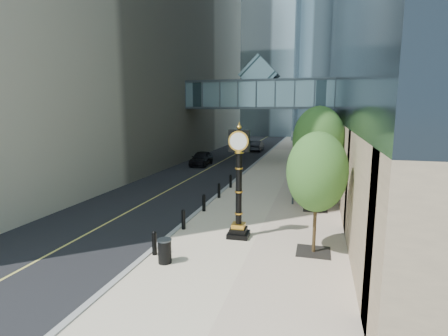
{
  "coord_description": "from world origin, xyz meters",
  "views": [
    {
      "loc": [
        3.61,
        -11.33,
        5.99
      ],
      "look_at": [
        -1.0,
        5.61,
        2.99
      ],
      "focal_mm": 28.0,
      "sensor_mm": 36.0,
      "label": 1
    }
  ],
  "objects_px": {
    "pedestrian": "(317,182)",
    "trash_bin": "(165,252)",
    "car_near": "(201,158)",
    "car_far": "(256,146)",
    "street_clock": "(239,190)"
  },
  "relations": [
    {
      "from": "pedestrian",
      "to": "car_far",
      "type": "bearing_deg",
      "value": -81.98
    },
    {
      "from": "street_clock",
      "to": "pedestrian",
      "type": "height_order",
      "value": "street_clock"
    },
    {
      "from": "car_far",
      "to": "pedestrian",
      "type": "bearing_deg",
      "value": 108.93
    },
    {
      "from": "trash_bin",
      "to": "pedestrian",
      "type": "relative_size",
      "value": 0.48
    },
    {
      "from": "street_clock",
      "to": "pedestrian",
      "type": "xyz_separation_m",
      "value": [
        3.49,
        9.09,
        -1.33
      ]
    },
    {
      "from": "street_clock",
      "to": "car_far",
      "type": "xyz_separation_m",
      "value": [
        -5.03,
        33.48,
        -1.55
      ]
    },
    {
      "from": "street_clock",
      "to": "trash_bin",
      "type": "distance_m",
      "value": 4.47
    },
    {
      "from": "pedestrian",
      "to": "car_near",
      "type": "xyz_separation_m",
      "value": [
        -12.03,
        10.54,
        -0.22
      ]
    },
    {
      "from": "trash_bin",
      "to": "pedestrian",
      "type": "bearing_deg",
      "value": 65.88
    },
    {
      "from": "pedestrian",
      "to": "car_far",
      "type": "relative_size",
      "value": 0.41
    },
    {
      "from": "pedestrian",
      "to": "trash_bin",
      "type": "bearing_deg",
      "value": 54.65
    },
    {
      "from": "trash_bin",
      "to": "car_near",
      "type": "xyz_separation_m",
      "value": [
        -6.4,
        23.11,
        0.26
      ]
    },
    {
      "from": "pedestrian",
      "to": "street_clock",
      "type": "bearing_deg",
      "value": 57.78
    },
    {
      "from": "pedestrian",
      "to": "car_near",
      "type": "relative_size",
      "value": 0.42
    },
    {
      "from": "street_clock",
      "to": "trash_bin",
      "type": "bearing_deg",
      "value": -123.75
    }
  ]
}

